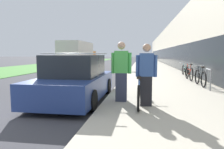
{
  "coord_description": "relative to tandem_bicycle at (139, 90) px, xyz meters",
  "views": [
    {
      "loc": [
        4.74,
        -3.54,
        1.55
      ],
      "look_at": [
        2.07,
        14.26,
        -0.3
      ],
      "focal_mm": 32.0,
      "sensor_mm": 36.0,
      "label": 1
    }
  ],
  "objects": [
    {
      "name": "storefront_facade",
      "position": [
        8.37,
        26.69,
        2.17
      ],
      "size": [
        10.01,
        70.0,
        5.32
      ],
      "color": "beige",
      "rests_on": "ground"
    },
    {
      "name": "cruiser_bike_nearest",
      "position": [
        2.68,
        3.54,
        0.02
      ],
      "size": [
        0.52,
        1.7,
        0.9
      ],
      "color": "black",
      "rests_on": "sidewalk_slab"
    },
    {
      "name": "person_bystander",
      "position": [
        -0.54,
        0.09,
        0.54
      ],
      "size": [
        0.61,
        0.24,
        1.79
      ],
      "color": "#33384C",
      "rests_on": "sidewalk_slab"
    },
    {
      "name": "sidewalk_slab",
      "position": [
        1.13,
        18.69,
        -0.43
      ],
      "size": [
        4.42,
        70.0,
        0.13
      ],
      "color": "#B2AA99",
      "rests_on": "ground"
    },
    {
      "name": "parked_sedan_curbside",
      "position": [
        -2.13,
        0.52,
        0.19
      ],
      "size": [
        1.98,
        4.12,
        1.59
      ],
      "color": "navy",
      "rests_on": "ground"
    },
    {
      "name": "bike_rack_hoop",
      "position": [
        2.71,
        2.55,
        0.15
      ],
      "size": [
        0.05,
        0.6,
        0.84
      ],
      "color": "gray",
      "rests_on": "sidewalk_slab"
    },
    {
      "name": "moving_truck",
      "position": [
        -6.7,
        14.87,
        0.93
      ],
      "size": [
        2.31,
        7.23,
        2.8
      ],
      "color": "orange",
      "rests_on": "ground"
    },
    {
      "name": "cruiser_bike_middle",
      "position": [
        2.65,
        5.57,
        0.02
      ],
      "size": [
        0.52,
        1.71,
        0.91
      ],
      "color": "black",
      "rests_on": "sidewalk_slab"
    },
    {
      "name": "lawn_strip",
      "position": [
        -12.41,
        22.69,
        -0.48
      ],
      "size": [
        7.5,
        70.0,
        0.03
      ],
      "color": "#478438",
      "rests_on": "ground"
    },
    {
      "name": "cruiser_bike_farthest",
      "position": [
        2.9,
        7.98,
        -0.0
      ],
      "size": [
        0.52,
        1.67,
        0.85
      ],
      "color": "black",
      "rests_on": "sidewalk_slab"
    },
    {
      "name": "tandem_bicycle",
      "position": [
        0.0,
        0.0,
        0.0
      ],
      "size": [
        0.52,
        2.6,
        0.84
      ],
      "color": "black",
      "rests_on": "sidewalk_slab"
    },
    {
      "name": "person_rider",
      "position": [
        0.2,
        -0.33,
        0.49
      ],
      "size": [
        0.58,
        0.23,
        1.7
      ],
      "color": "black",
      "rests_on": "sidewalk_slab"
    }
  ]
}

